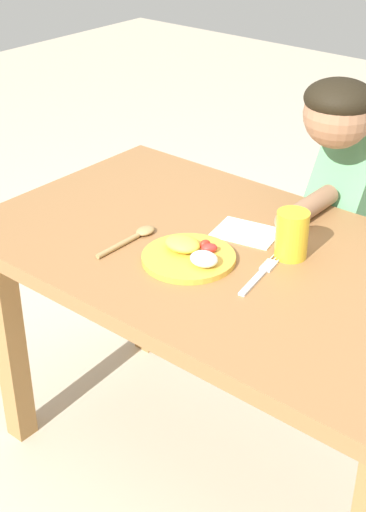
% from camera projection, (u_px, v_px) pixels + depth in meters
% --- Properties ---
extents(ground_plane, '(8.00, 8.00, 0.00)m').
position_uv_depth(ground_plane, '(224.00, 465.00, 1.98)').
color(ground_plane, beige).
extents(dining_table, '(1.22, 0.71, 0.66)m').
position_uv_depth(dining_table, '(231.00, 286.00, 1.70)').
color(dining_table, '#95663B').
rests_on(dining_table, ground_plane).
extents(plate, '(0.21, 0.21, 0.04)m').
position_uv_depth(plate, '(190.00, 255.00, 1.62)').
color(plate, gold).
rests_on(plate, dining_table).
extents(fork, '(0.05, 0.20, 0.01)m').
position_uv_depth(fork, '(261.00, 274.00, 1.57)').
color(fork, silver).
rests_on(fork, dining_table).
extents(spoon, '(0.04, 0.18, 0.02)m').
position_uv_depth(spoon, '(135.00, 237.00, 1.70)').
color(spoon, '#A88652').
rests_on(spoon, dining_table).
extents(drinking_cup, '(0.07, 0.07, 0.11)m').
position_uv_depth(drinking_cup, '(292.00, 235.00, 1.61)').
color(drinking_cup, gold).
rests_on(drinking_cup, dining_table).
extents(person, '(0.17, 0.45, 0.99)m').
position_uv_depth(person, '(342.00, 226.00, 1.99)').
color(person, '#47445E').
rests_on(person, ground_plane).
extents(napkin, '(0.17, 0.14, 0.00)m').
position_uv_depth(napkin, '(246.00, 233.00, 1.73)').
color(napkin, white).
rests_on(napkin, dining_table).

